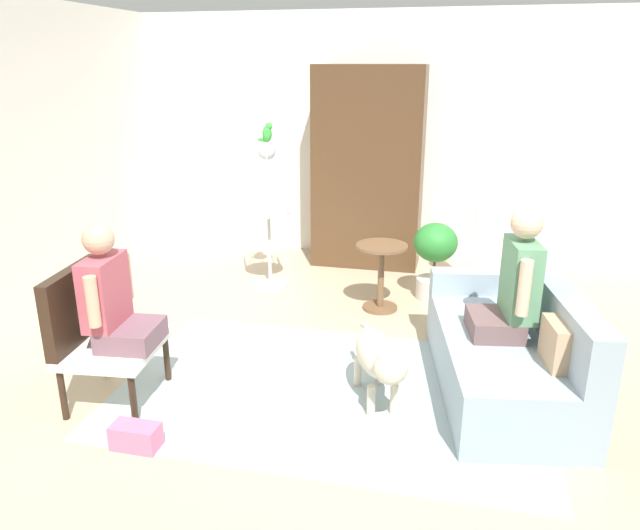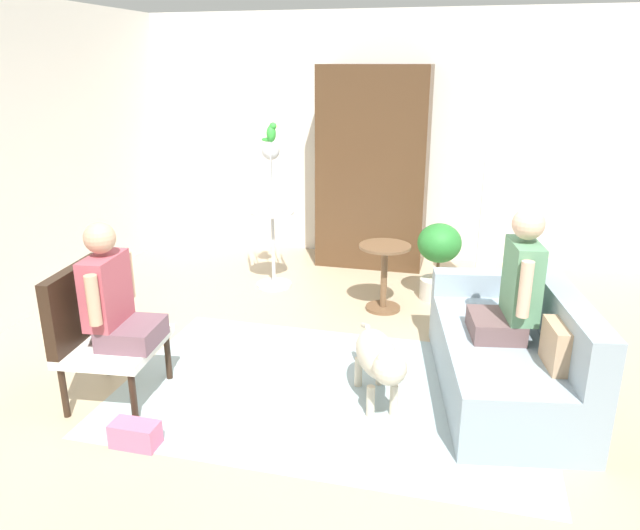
% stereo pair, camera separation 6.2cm
% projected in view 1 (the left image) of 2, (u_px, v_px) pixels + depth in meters
% --- Properties ---
extents(ground_plane, '(7.49, 7.49, 0.00)m').
position_uv_depth(ground_plane, '(340.00, 380.00, 4.39)').
color(ground_plane, tan).
extents(back_wall, '(6.65, 0.12, 2.76)m').
position_uv_depth(back_wall, '(396.00, 138.00, 6.88)').
color(back_wall, silver).
rests_on(back_wall, ground).
extents(area_rug, '(2.96, 1.92, 0.01)m').
position_uv_depth(area_rug, '(330.00, 390.00, 4.25)').
color(area_rug, '#9EB2B7').
rests_on(area_rug, ground).
extents(couch, '(1.11, 1.85, 0.80)m').
position_uv_depth(couch, '(509.00, 351.00, 4.20)').
color(couch, '#8EA0AD').
rests_on(couch, ground).
extents(armchair, '(0.64, 0.73, 0.93)m').
position_uv_depth(armchair, '(94.00, 328.00, 4.00)').
color(armchair, black).
rests_on(armchair, ground).
extents(person_on_couch, '(0.47, 0.55, 0.89)m').
position_uv_depth(person_on_couch, '(514.00, 284.00, 4.02)').
color(person_on_couch, brown).
extents(person_on_armchair, '(0.46, 0.55, 0.83)m').
position_uv_depth(person_on_armchair, '(112.00, 298.00, 3.91)').
color(person_on_armchair, '#6F4E5A').
extents(round_end_table, '(0.47, 0.47, 0.63)m').
position_uv_depth(round_end_table, '(381.00, 271.00, 5.54)').
color(round_end_table, brown).
rests_on(round_end_table, ground).
extents(dog, '(0.47, 0.86, 0.57)m').
position_uv_depth(dog, '(379.00, 357.00, 3.97)').
color(dog, beige).
rests_on(dog, ground).
extents(bird_cage_stand, '(0.43, 0.43, 1.48)m').
position_uv_depth(bird_cage_stand, '(268.00, 212.00, 5.99)').
color(bird_cage_stand, silver).
rests_on(bird_cage_stand, ground).
extents(parrot, '(0.17, 0.10, 0.19)m').
position_uv_depth(parrot, '(267.00, 133.00, 5.74)').
color(parrot, green).
rests_on(parrot, bird_cage_stand).
extents(potted_plant, '(0.42, 0.42, 0.76)m').
position_uv_depth(potted_plant, '(435.00, 254.00, 5.79)').
color(potted_plant, beige).
rests_on(potted_plant, ground).
extents(column_lamp, '(0.20, 0.20, 1.49)m').
position_uv_depth(column_lamp, '(485.00, 224.00, 5.74)').
color(column_lamp, '#4C4742').
rests_on(column_lamp, ground).
extents(armoire_cabinet, '(1.19, 0.56, 2.19)m').
position_uv_depth(armoire_cabinet, '(368.00, 168.00, 6.65)').
color(armoire_cabinet, '#4C331E').
rests_on(armoire_cabinet, ground).
extents(handbag, '(0.29, 0.15, 0.15)m').
position_uv_depth(handbag, '(136.00, 436.00, 3.60)').
color(handbag, '#D8668C').
rests_on(handbag, ground).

